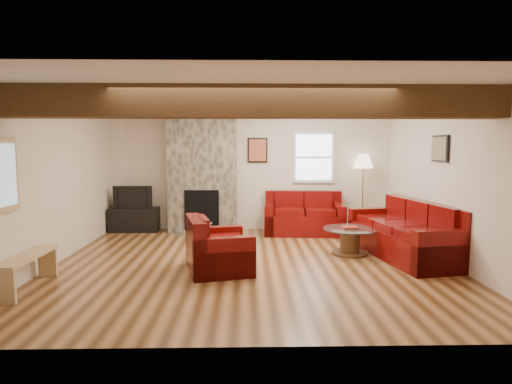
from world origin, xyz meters
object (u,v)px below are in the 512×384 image
at_px(loveseat, 304,213).
at_px(tv_cabinet, 134,219).
at_px(television, 134,197).
at_px(sofa_three, 404,229).
at_px(coffee_table, 350,241).
at_px(floor_lamp, 363,165).
at_px(armchair_red, 219,244).

relative_size(loveseat, tv_cabinet, 1.58).
bearing_deg(loveseat, television, 179.37).
bearing_deg(sofa_three, coffee_table, -109.58).
bearing_deg(floor_lamp, armchair_red, -134.22).
relative_size(sofa_three, television, 2.85).
bearing_deg(coffee_table, television, 153.70).
relative_size(loveseat, television, 1.99).
bearing_deg(loveseat, floor_lamp, 18.19).
bearing_deg(loveseat, sofa_three, -48.97).
bearing_deg(loveseat, tv_cabinet, 179.37).
distance_m(armchair_red, television, 3.54).
xyz_separation_m(sofa_three, tv_cabinet, (-4.93, 2.15, -0.19)).
distance_m(coffee_table, tv_cabinet, 4.55).
bearing_deg(sofa_three, tv_cabinet, -123.93).
bearing_deg(tv_cabinet, floor_lamp, 0.24).
bearing_deg(tv_cabinet, armchair_red, -55.97).
relative_size(armchair_red, floor_lamp, 0.60).
height_order(tv_cabinet, television, television).
xyz_separation_m(tv_cabinet, television, (0.00, 0.00, 0.48)).
distance_m(tv_cabinet, television, 0.48).
bearing_deg(floor_lamp, television, -179.76).
bearing_deg(coffee_table, tv_cabinet, 153.70).
relative_size(armchair_red, coffee_table, 1.09).
height_order(loveseat, tv_cabinet, loveseat).
relative_size(television, floor_lamp, 0.50).
distance_m(tv_cabinet, floor_lamp, 4.96).
height_order(loveseat, television, television).
height_order(sofa_three, tv_cabinet, sofa_three).
height_order(sofa_three, armchair_red, sofa_three).
distance_m(sofa_three, loveseat, 2.32).
bearing_deg(floor_lamp, sofa_three, -87.31).
xyz_separation_m(loveseat, coffee_table, (0.54, -1.72, -0.21)).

